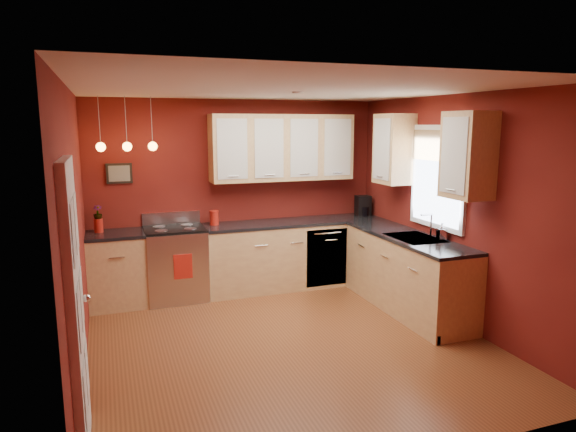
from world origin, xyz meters
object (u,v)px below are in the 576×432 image
object	(u,v)px
gas_range	(176,263)
soap_pump	(442,232)
coffee_maker	(363,206)
red_canister	(214,218)
sink	(415,240)

from	to	relation	value
gas_range	soap_pump	xyz separation A→B (m)	(2.83, -1.72, 0.56)
coffee_maker	soap_pump	distance (m)	1.77
coffee_maker	gas_range	bearing A→B (deg)	-174.53
gas_range	red_canister	distance (m)	0.78
gas_range	red_canister	xyz separation A→B (m)	(0.54, 0.08, 0.56)
soap_pump	sink	bearing A→B (deg)	133.66
soap_pump	red_canister	bearing A→B (deg)	141.81
gas_range	red_canister	world-z (taller)	red_canister
sink	soap_pump	world-z (taller)	sink
gas_range	red_canister	size ratio (longest dim) A/B	5.78
red_canister	soap_pump	bearing A→B (deg)	-38.19
sink	coffee_maker	size ratio (longest dim) A/B	2.37
gas_range	sink	bearing A→B (deg)	-29.78
gas_range	soap_pump	world-z (taller)	soap_pump
sink	red_canister	xyz separation A→B (m)	(-2.08, 1.59, 0.12)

